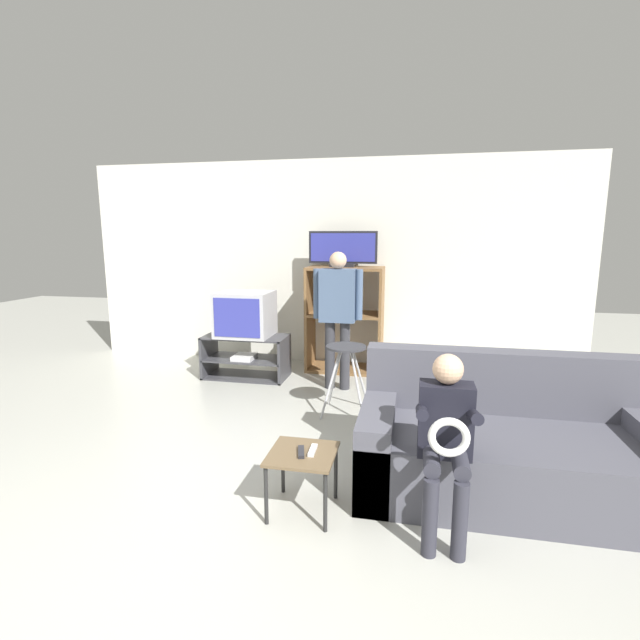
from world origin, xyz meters
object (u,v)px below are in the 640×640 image
Objects in this scene: television_flat at (343,250)px; remote_control_white at (313,450)px; folding_stool at (346,358)px; couch at (507,449)px; tv_stand at (246,357)px; snack_table at (302,460)px; media_shelf at (345,318)px; person_standing_adult at (338,308)px; television_main at (245,314)px; person_seated_child at (446,431)px; remote_control_black at (301,452)px.

television_flat is 3.25m from remote_control_white.
folding_stool is 1.68m from couch.
tv_stand is 2.82m from snack_table.
media_shelf is 0.86× the size of person_standing_adult.
television_flat reaches higher than tv_stand.
tv_stand is at bearing -153.87° from media_shelf.
folding_stool is at bearing 137.98° from couch.
television_flat is at bearing 149.87° from media_shelf.
television_main is 1.61m from folding_stool.
remote_control_white is at bearing -85.03° from media_shelf.
person_seated_child is (0.82, -0.03, 0.28)m from snack_table.
media_shelf is at bearing 26.13° from tv_stand.
person_standing_adult reaches higher than folding_stool.
remote_control_white is (0.30, -3.04, -1.10)m from television_flat.
snack_table is at bearing 61.48° from remote_control_black.
television_main is 2.87m from remote_control_black.
television_flat is 2.09× the size of snack_table.
remote_control_white is (0.04, -1.60, -0.15)m from folding_stool.
snack_table is 0.39× the size of person_seated_child.
television_flat is 3.28m from snack_table.
person_standing_adult is at bearing 128.36° from couch.
television_main is 0.74× the size of television_flat.
tv_stand reaches higher than remote_control_black.
television_main is 0.32× the size of couch.
person_standing_adult is (-0.23, 2.29, 0.51)m from remote_control_white.
television_main is 1.55× the size of snack_table.
tv_stand is 0.51m from television_main.
person_standing_adult is at bearing 113.00° from person_seated_child.
remote_control_black is at bearing -62.74° from tv_stand.
tv_stand is 1.32m from person_standing_adult.
folding_stool is at bearing -74.17° from person_standing_adult.
tv_stand is at bearing 129.94° from person_seated_child.
person_seated_child reaches higher than television_main.
television_flat reaches higher than couch.
person_seated_child is at bearing -71.54° from media_shelf.
person_seated_child is at bearing -50.21° from television_main.
person_seated_child is at bearing -64.17° from folding_stool.
television_flat is 0.44× the size of couch.
television_main is 1.40m from television_flat.
snack_table is at bearing -85.52° from television_flat.
television_flat reaches higher than person_standing_adult.
folding_stool is (0.26, -1.44, -0.95)m from television_flat.
media_shelf is 1.95× the size of folding_stool.
snack_table is 1.36m from couch.
remote_control_white is at bearing -84.37° from television_flat.
snack_table is (1.30, -2.51, -0.43)m from television_main.
remote_control_white is at bearing -88.72° from folding_stool.
couch reaches higher than tv_stand.
couch is at bearing 21.77° from snack_table.
remote_control_white is 0.79m from person_seated_child.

